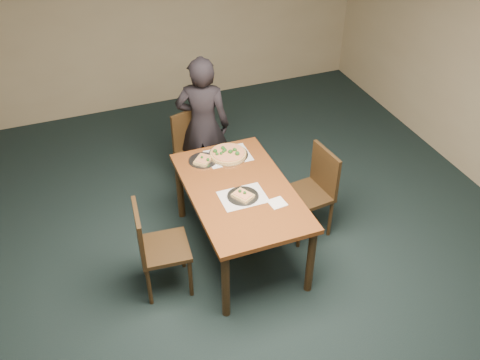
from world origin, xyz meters
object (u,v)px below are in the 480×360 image
object	(u,v)px
chair_far	(196,147)
chair_right	(314,187)
slice_plate_near	(243,196)
pizza_pan	(228,154)
slice_plate_far	(203,160)
dining_table	(240,197)
diner	(203,125)
chair_left	(155,245)

from	to	relation	value
chair_far	chair_right	size ratio (longest dim) A/B	1.00
slice_plate_near	pizza_pan	bearing A→B (deg)	81.58
chair_right	slice_plate_far	xyz separation A→B (m)	(-0.96, 0.48, 0.25)
dining_table	chair_right	size ratio (longest dim) A/B	1.65
chair_far	slice_plate_far	size ratio (longest dim) A/B	3.25
slice_plate_near	slice_plate_far	world-z (taller)	slice_plate_near
diner	slice_plate_near	distance (m)	1.24
slice_plate_near	slice_plate_far	distance (m)	0.66
dining_table	pizza_pan	bearing A→B (deg)	81.57
dining_table	chair_far	distance (m)	1.14
diner	slice_plate_far	world-z (taller)	diner
slice_plate_far	chair_left	bearing A→B (deg)	-133.44
chair_left	slice_plate_far	distance (m)	1.01
dining_table	chair_far	bearing A→B (deg)	94.03
chair_far	diner	size ratio (longest dim) A/B	0.59
chair_left	pizza_pan	xyz separation A→B (m)	(0.93, 0.71, 0.26)
dining_table	chair_far	world-z (taller)	chair_far
chair_right	slice_plate_near	size ratio (longest dim) A/B	3.25
slice_plate_near	chair_left	bearing A→B (deg)	-175.61
chair_left	slice_plate_far	xyz separation A→B (m)	(0.67, 0.71, 0.25)
diner	dining_table	bearing A→B (deg)	113.37
chair_far	diner	distance (m)	0.27
chair_left	diner	distance (m)	1.58
pizza_pan	dining_table	bearing A→B (deg)	-98.43
chair_far	pizza_pan	size ratio (longest dim) A/B	2.34
diner	slice_plate_far	bearing A→B (deg)	96.30
slice_plate_near	chair_far	bearing A→B (deg)	92.87
diner	pizza_pan	size ratio (longest dim) A/B	3.96
chair_far	chair_right	distance (m)	1.38
chair_left	chair_right	size ratio (longest dim) A/B	1.00
chair_right	slice_plate_far	size ratio (longest dim) A/B	3.25
pizza_pan	chair_left	bearing A→B (deg)	-142.54
dining_table	diner	xyz separation A→B (m)	(0.01, 1.12, 0.11)
pizza_pan	slice_plate_far	bearing A→B (deg)	-179.70
chair_left	pizza_pan	bearing A→B (deg)	-47.21
chair_far	chair_right	world-z (taller)	same
slice_plate_far	chair_far	bearing A→B (deg)	80.72
chair_far	diner	xyz separation A→B (m)	(0.09, -0.00, 0.26)
pizza_pan	slice_plate_near	size ratio (longest dim) A/B	1.39
diner	slice_plate_far	xyz separation A→B (m)	(-0.19, -0.59, -0.01)
chair_left	slice_plate_far	bearing A→B (deg)	-38.12
dining_table	slice_plate_near	bearing A→B (deg)	-98.39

